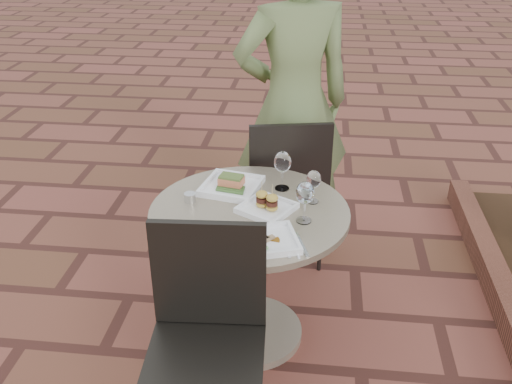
# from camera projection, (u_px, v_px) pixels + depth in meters

# --- Properties ---
(ground) EXTENTS (60.00, 60.00, 0.00)m
(ground) POSITION_uv_depth(u_px,v_px,m) (187.00, 358.00, 2.75)
(ground) COLOR brown
(ground) RESTS_ON ground
(cafe_table) EXTENTS (0.90, 0.90, 0.73)m
(cafe_table) POSITION_uv_depth(u_px,v_px,m) (250.00, 255.00, 2.67)
(cafe_table) COLOR gray
(cafe_table) RESTS_ON ground
(chair_far) EXTENTS (0.52, 0.52, 0.93)m
(chair_far) POSITION_uv_depth(u_px,v_px,m) (287.00, 181.00, 3.20)
(chair_far) COLOR black
(chair_far) RESTS_ON ground
(chair_near) EXTENTS (0.47, 0.47, 0.93)m
(chair_near) POSITION_uv_depth(u_px,v_px,m) (207.00, 323.00, 2.15)
(chair_near) COLOR black
(chair_near) RESTS_ON ground
(diner) EXTENTS (0.80, 0.67, 1.87)m
(diner) POSITION_uv_depth(u_px,v_px,m) (293.00, 105.00, 3.18)
(diner) COLOR #5E703D
(diner) RESTS_ON ground
(plate_salmon) EXTENTS (0.31, 0.31, 0.07)m
(plate_salmon) POSITION_uv_depth(u_px,v_px,m) (231.00, 185.00, 2.71)
(plate_salmon) COLOR white
(plate_salmon) RESTS_ON cafe_table
(plate_sliders) EXTENTS (0.29, 0.29, 0.14)m
(plate_sliders) POSITION_uv_depth(u_px,v_px,m) (267.00, 205.00, 2.53)
(plate_sliders) COLOR white
(plate_sliders) RESTS_ON cafe_table
(plate_tuna) EXTENTS (0.29, 0.29, 0.03)m
(plate_tuna) POSITION_uv_depth(u_px,v_px,m) (269.00, 240.00, 2.30)
(plate_tuna) COLOR white
(plate_tuna) RESTS_ON cafe_table
(wine_glass_right) EXTENTS (0.08, 0.08, 0.19)m
(wine_glass_right) POSITION_uv_depth(u_px,v_px,m) (305.00, 194.00, 2.40)
(wine_glass_right) COLOR white
(wine_glass_right) RESTS_ON cafe_table
(wine_glass_mid) EXTENTS (0.08, 0.08, 0.19)m
(wine_glass_mid) POSITION_uv_depth(u_px,v_px,m) (283.00, 163.00, 2.67)
(wine_glass_mid) COLOR white
(wine_glass_mid) RESTS_ON cafe_table
(wine_glass_far) EXTENTS (0.07, 0.07, 0.16)m
(wine_glass_far) POSITION_uv_depth(u_px,v_px,m) (314.00, 180.00, 2.56)
(wine_glass_far) COLOR white
(wine_glass_far) RESTS_ON cafe_table
(steel_ramekin) EXTENTS (0.07, 0.07, 0.04)m
(steel_ramekin) POSITION_uv_depth(u_px,v_px,m) (190.00, 197.00, 2.61)
(steel_ramekin) COLOR silver
(steel_ramekin) RESTS_ON cafe_table
(cutlery_set) EXTENTS (0.15, 0.23, 0.00)m
(cutlery_set) POSITION_uv_depth(u_px,v_px,m) (295.00, 244.00, 2.30)
(cutlery_set) COLOR silver
(cutlery_set) RESTS_ON cafe_table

